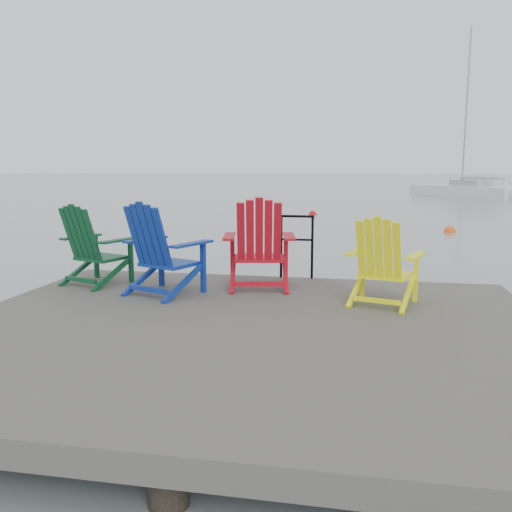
% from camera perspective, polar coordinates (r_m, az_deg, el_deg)
% --- Properties ---
extents(ground, '(400.00, 400.00, 0.00)m').
position_cam_1_polar(ground, '(5.60, -1.33, -12.22)').
color(ground, slate).
rests_on(ground, ground).
extents(dock, '(6.00, 5.00, 1.40)m').
position_cam_1_polar(dock, '(5.48, -1.34, -8.83)').
color(dock, '#2E2C28').
rests_on(dock, ground).
extents(handrail, '(0.48, 0.04, 0.90)m').
position_cam_1_polar(handrail, '(7.66, 4.31, 1.67)').
color(handrail, black).
rests_on(handrail, dock).
extents(chair_green, '(1.02, 0.97, 1.06)m').
position_cam_1_polar(chair_green, '(7.52, -16.77, 1.11)').
color(chair_green, '#0B3F1F').
rests_on(chair_green, dock).
extents(chair_blue, '(1.09, 1.04, 1.13)m').
position_cam_1_polar(chair_blue, '(6.72, -9.94, 0.72)').
color(chair_blue, navy).
rests_on(chair_blue, dock).
extents(chair_red, '(1.03, 0.97, 1.16)m').
position_cam_1_polar(chair_red, '(6.96, 0.33, 1.28)').
color(chair_red, '#AB0C1A').
rests_on(chair_red, dock).
extents(chair_yellow, '(0.94, 0.89, 1.00)m').
position_cam_1_polar(chair_yellow, '(6.28, 13.18, -0.54)').
color(chair_yellow, '#FFFD0E').
rests_on(chair_yellow, dock).
extents(sailboat_near, '(6.91, 8.57, 12.13)m').
position_cam_1_polar(sailboat_near, '(41.93, 21.27, 6.29)').
color(sailboat_near, silver).
rests_on(sailboat_near, ground).
extents(buoy_a, '(0.39, 0.39, 0.39)m').
position_cam_1_polar(buoy_a, '(18.62, 19.72, 2.38)').
color(buoy_a, '#F5530E').
rests_on(buoy_a, ground).
extents(buoy_b, '(0.36, 0.36, 0.36)m').
position_cam_1_polar(buoy_b, '(24.35, 5.98, 4.36)').
color(buoy_b, red).
rests_on(buoy_b, ground).
extents(buoy_d, '(0.39, 0.39, 0.39)m').
position_cam_1_polar(buoy_d, '(40.14, 23.18, 5.57)').
color(buoy_d, red).
rests_on(buoy_d, ground).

